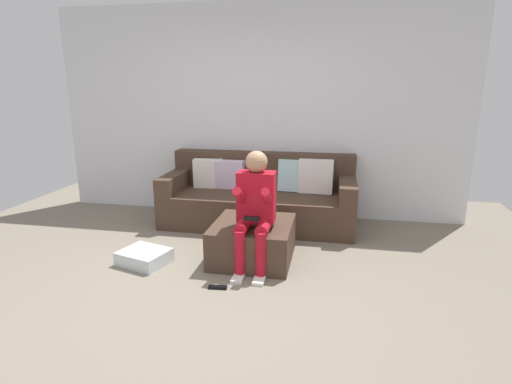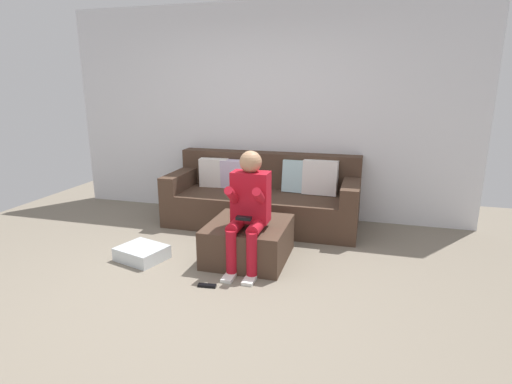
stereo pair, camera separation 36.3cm
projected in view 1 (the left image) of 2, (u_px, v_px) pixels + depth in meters
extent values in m
plane|color=slate|center=(203.00, 296.00, 3.37)|extent=(6.91, 6.91, 0.00)
cube|color=silver|center=(256.00, 113.00, 5.27)|extent=(5.32, 0.10, 2.69)
cube|color=#473326|center=(258.00, 209.00, 5.05)|extent=(2.33, 0.93, 0.40)
cube|color=#473326|center=(263.00, 170.00, 5.27)|extent=(2.33, 0.23, 0.45)
cube|color=#473326|center=(176.00, 181.00, 5.17)|extent=(0.20, 0.93, 0.21)
cube|color=#473326|center=(347.00, 189.00, 4.78)|extent=(0.20, 0.93, 0.21)
cube|color=white|center=(208.00, 173.00, 5.23)|extent=(0.38, 0.16, 0.37)
cube|color=silver|center=(230.00, 175.00, 5.18)|extent=(0.37, 0.15, 0.37)
cube|color=white|center=(316.00, 176.00, 4.96)|extent=(0.42, 0.20, 0.42)
cube|color=silver|center=(294.00, 176.00, 5.04)|extent=(0.41, 0.18, 0.40)
cube|color=#473326|center=(253.00, 241.00, 4.05)|extent=(0.77, 0.81, 0.38)
cube|color=red|center=(256.00, 197.00, 3.82)|extent=(0.35, 0.20, 0.48)
sphere|color=tan|center=(256.00, 162.00, 3.73)|extent=(0.21, 0.21, 0.21)
cylinder|color=red|center=(243.00, 226.00, 3.75)|extent=(0.12, 0.30, 0.12)
cylinder|color=red|center=(240.00, 252.00, 3.66)|extent=(0.10, 0.10, 0.40)
cube|color=white|center=(238.00, 277.00, 3.66)|extent=(0.10, 0.22, 0.03)
cylinder|color=red|center=(240.00, 198.00, 3.71)|extent=(0.08, 0.34, 0.27)
cylinder|color=red|center=(264.00, 227.00, 3.72)|extent=(0.12, 0.30, 0.12)
cylinder|color=red|center=(261.00, 254.00, 3.63)|extent=(0.10, 0.10, 0.40)
cube|color=white|center=(260.00, 279.00, 3.62)|extent=(0.10, 0.22, 0.03)
cylinder|color=red|center=(268.00, 198.00, 3.67)|extent=(0.08, 0.32, 0.26)
cube|color=black|center=(252.00, 218.00, 3.64)|extent=(0.14, 0.06, 0.03)
cube|color=silver|center=(144.00, 257.00, 3.97)|extent=(0.53, 0.48, 0.13)
cube|color=black|center=(218.00, 287.00, 3.49)|extent=(0.16, 0.06, 0.02)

